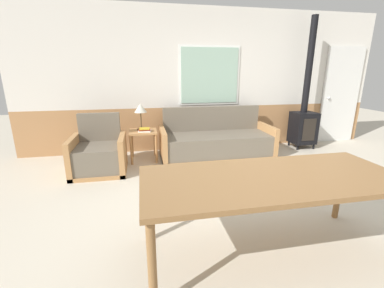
{
  "coord_description": "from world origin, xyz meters",
  "views": [
    {
      "loc": [
        -1.3,
        -2.41,
        1.55
      ],
      "look_at": [
        -0.63,
        0.98,
        0.56
      ],
      "focal_mm": 24.0,
      "sensor_mm": 36.0,
      "label": 1
    }
  ],
  "objects_px": {
    "side_table": "(143,136)",
    "table_lamp": "(140,109)",
    "armchair": "(99,155)",
    "couch": "(216,142)",
    "wood_stove": "(304,116)",
    "dining_table": "(272,183)"
  },
  "relations": [
    {
      "from": "side_table",
      "to": "table_lamp",
      "type": "bearing_deg",
      "value": 104.18
    },
    {
      "from": "armchair",
      "to": "table_lamp",
      "type": "distance_m",
      "value": 1.06
    },
    {
      "from": "couch",
      "to": "table_lamp",
      "type": "xyz_separation_m",
      "value": [
        -1.36,
        0.11,
        0.64
      ]
    },
    {
      "from": "table_lamp",
      "to": "wood_stove",
      "type": "bearing_deg",
      "value": 1.59
    },
    {
      "from": "couch",
      "to": "wood_stove",
      "type": "distance_m",
      "value": 1.97
    },
    {
      "from": "table_lamp",
      "to": "dining_table",
      "type": "relative_size",
      "value": 0.22
    },
    {
      "from": "armchair",
      "to": "dining_table",
      "type": "height_order",
      "value": "armchair"
    },
    {
      "from": "armchair",
      "to": "side_table",
      "type": "height_order",
      "value": "armchair"
    },
    {
      "from": "side_table",
      "to": "dining_table",
      "type": "distance_m",
      "value": 2.9
    },
    {
      "from": "armchair",
      "to": "wood_stove",
      "type": "distance_m",
      "value": 4.01
    },
    {
      "from": "dining_table",
      "to": "couch",
      "type": "bearing_deg",
      "value": 83.28
    },
    {
      "from": "side_table",
      "to": "dining_table",
      "type": "relative_size",
      "value": 0.25
    },
    {
      "from": "couch",
      "to": "dining_table",
      "type": "height_order",
      "value": "couch"
    },
    {
      "from": "table_lamp",
      "to": "armchair",
      "type": "bearing_deg",
      "value": -142.67
    },
    {
      "from": "dining_table",
      "to": "wood_stove",
      "type": "relative_size",
      "value": 0.84
    },
    {
      "from": "wood_stove",
      "to": "side_table",
      "type": "bearing_deg",
      "value": -176.93
    },
    {
      "from": "couch",
      "to": "armchair",
      "type": "relative_size",
      "value": 2.31
    },
    {
      "from": "armchair",
      "to": "dining_table",
      "type": "bearing_deg",
      "value": -62.97
    },
    {
      "from": "couch",
      "to": "dining_table",
      "type": "xyz_separation_m",
      "value": [
        -0.32,
        -2.68,
        0.4
      ]
    },
    {
      "from": "side_table",
      "to": "dining_table",
      "type": "height_order",
      "value": "dining_table"
    },
    {
      "from": "couch",
      "to": "wood_stove",
      "type": "relative_size",
      "value": 0.81
    },
    {
      "from": "couch",
      "to": "wood_stove",
      "type": "height_order",
      "value": "wood_stove"
    }
  ]
}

